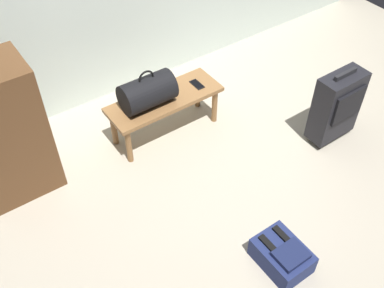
% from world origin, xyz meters
% --- Properties ---
extents(ground_plane, '(6.60, 6.60, 0.00)m').
position_xyz_m(ground_plane, '(0.00, 0.00, 0.00)').
color(ground_plane, '#B2A893').
extents(bench, '(1.00, 0.36, 0.39)m').
position_xyz_m(bench, '(-0.15, 0.77, 0.33)').
color(bench, olive).
rests_on(bench, ground).
extents(duffel_bag_black, '(0.44, 0.26, 0.34)m').
position_xyz_m(duffel_bag_black, '(-0.30, 0.77, 0.52)').
color(duffel_bag_black, black).
rests_on(duffel_bag_black, bench).
extents(cell_phone, '(0.07, 0.14, 0.01)m').
position_xyz_m(cell_phone, '(0.18, 0.76, 0.39)').
color(cell_phone, black).
rests_on(cell_phone, bench).
extents(suitcase_upright_charcoal, '(0.42, 0.22, 0.70)m').
position_xyz_m(suitcase_upright_charcoal, '(0.99, -0.11, 0.36)').
color(suitcase_upright_charcoal, black).
rests_on(suitcase_upright_charcoal, ground).
extents(backpack_navy, '(0.28, 0.38, 0.21)m').
position_xyz_m(backpack_navy, '(-0.22, -0.80, 0.09)').
color(backpack_navy, navy).
rests_on(backpack_navy, ground).
extents(side_cabinet, '(0.56, 0.44, 1.10)m').
position_xyz_m(side_cabinet, '(-1.41, 0.93, 0.55)').
color(side_cabinet, brown).
rests_on(side_cabinet, ground).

